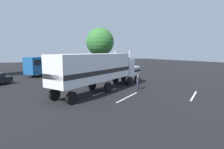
{
  "coord_description": "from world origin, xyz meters",
  "views": [
    {
      "loc": [
        -15.23,
        -19.72,
        4.43
      ],
      "look_at": [
        -3.61,
        -1.91,
        1.6
      ],
      "focal_mm": 28.19,
      "sensor_mm": 36.0,
      "label": 1
    }
  ],
  "objects_px": {
    "person_bystander": "(138,82)",
    "semi_truck": "(100,69)",
    "tree_center": "(100,42)",
    "parked_bus": "(53,64)"
  },
  "relations": [
    {
      "from": "semi_truck",
      "to": "tree_center",
      "type": "relative_size",
      "value": 1.44
    },
    {
      "from": "semi_truck",
      "to": "person_bystander",
      "type": "xyz_separation_m",
      "value": [
        4.06,
        -1.69,
        -1.63
      ]
    },
    {
      "from": "semi_truck",
      "to": "tree_center",
      "type": "xyz_separation_m",
      "value": [
        10.52,
        18.77,
        4.0
      ]
    },
    {
      "from": "parked_bus",
      "to": "tree_center",
      "type": "distance_m",
      "value": 11.92
    },
    {
      "from": "parked_bus",
      "to": "person_bystander",
      "type": "bearing_deg",
      "value": -76.79
    },
    {
      "from": "person_bystander",
      "to": "parked_bus",
      "type": "height_order",
      "value": "parked_bus"
    },
    {
      "from": "tree_center",
      "to": "semi_truck",
      "type": "bearing_deg",
      "value": -119.28
    },
    {
      "from": "semi_truck",
      "to": "person_bystander",
      "type": "distance_m",
      "value": 4.69
    },
    {
      "from": "semi_truck",
      "to": "parked_bus",
      "type": "bearing_deg",
      "value": 91.51
    },
    {
      "from": "person_bystander",
      "to": "semi_truck",
      "type": "bearing_deg",
      "value": 157.43
    }
  ]
}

